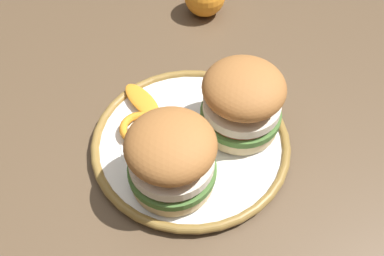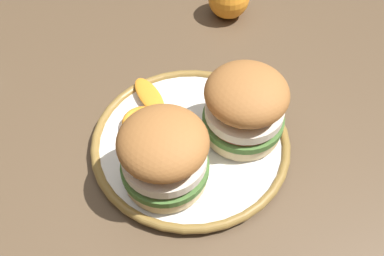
% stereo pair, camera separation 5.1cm
% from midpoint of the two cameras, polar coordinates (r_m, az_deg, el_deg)
% --- Properties ---
extents(dining_table, '(1.38, 1.02, 0.72)m').
position_cam_midpoint_polar(dining_table, '(0.67, -0.76, -8.29)').
color(dining_table, brown).
rests_on(dining_table, ground).
extents(dinner_plate, '(0.27, 0.27, 0.02)m').
position_cam_midpoint_polar(dinner_plate, '(0.61, -2.39, -1.92)').
color(dinner_plate, white).
rests_on(dinner_plate, dining_table).
extents(sandwich_half_left, '(0.12, 0.12, 0.10)m').
position_cam_midpoint_polar(sandwich_half_left, '(0.58, 3.99, 3.46)').
color(sandwich_half_left, beige).
rests_on(sandwich_half_left, dinner_plate).
extents(sandwich_half_right, '(0.13, 0.13, 0.10)m').
position_cam_midpoint_polar(sandwich_half_right, '(0.52, -5.46, -3.85)').
color(sandwich_half_right, beige).
rests_on(sandwich_half_right, dinner_plate).
extents(orange_peel_curled, '(0.07, 0.07, 0.01)m').
position_cam_midpoint_polar(orange_peel_curled, '(0.61, -9.14, -0.14)').
color(orange_peel_curled, orange).
rests_on(orange_peel_curled, dinner_plate).
extents(orange_peel_strip_long, '(0.08, 0.03, 0.01)m').
position_cam_midpoint_polar(orange_peel_strip_long, '(0.64, -8.66, 3.41)').
color(orange_peel_strip_long, orange).
rests_on(orange_peel_strip_long, dinner_plate).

